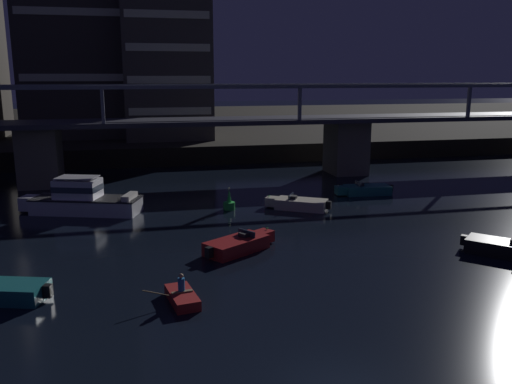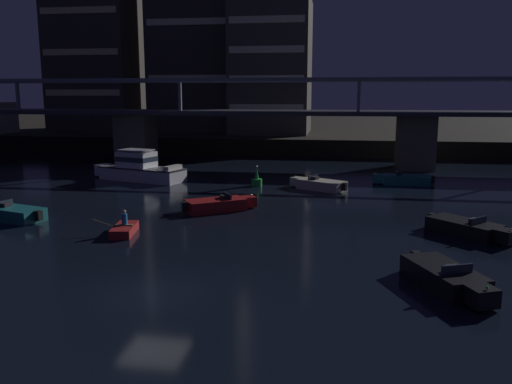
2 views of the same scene
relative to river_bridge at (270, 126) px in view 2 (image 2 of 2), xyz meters
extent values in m
plane|color=black|center=(0.00, -38.05, -4.32)|extent=(400.00, 400.00, 0.00)
cube|color=black|center=(0.00, 48.01, -3.22)|extent=(240.00, 80.00, 2.20)
cube|color=#605B51|center=(-15.33, 0.01, -1.54)|extent=(3.60, 4.40, 5.55)
cube|color=#605B51|center=(15.33, 0.01, -1.54)|extent=(3.60, 4.40, 5.55)
cube|color=#33333D|center=(0.00, 0.01, 1.46)|extent=(97.96, 6.40, 0.45)
cube|color=slate|center=(0.00, -2.89, 4.88)|extent=(97.96, 0.36, 0.36)
cube|color=slate|center=(0.00, 2.91, 4.88)|extent=(97.96, 0.36, 0.36)
cube|color=slate|center=(-27.59, -2.89, 3.28)|extent=(0.30, 0.30, 3.20)
cube|color=slate|center=(-9.20, -2.89, 3.28)|extent=(0.30, 0.30, 3.20)
cube|color=slate|center=(9.20, -2.89, 3.28)|extent=(0.30, 0.30, 3.20)
cube|color=#38332D|center=(-29.64, 22.94, 12.27)|extent=(12.45, 13.16, 28.76)
cube|color=beige|center=(-29.64, 16.31, 3.64)|extent=(11.45, 0.10, 0.90)
cube|color=beige|center=(-29.64, 16.31, 9.39)|extent=(11.45, 0.10, 0.90)
cube|color=beige|center=(-29.64, 16.31, 15.14)|extent=(11.45, 0.10, 0.90)
cube|color=beige|center=(-13.69, 17.48, 5.66)|extent=(12.46, 0.10, 0.90)
cube|color=beige|center=(-13.69, 17.48, 13.43)|extent=(12.46, 0.10, 0.90)
cube|color=#423D38|center=(-2.20, 19.68, 7.29)|extent=(10.81, 12.79, 18.82)
cube|color=beige|center=(-2.20, 13.24, 1.65)|extent=(9.94, 0.10, 0.90)
cube|color=beige|center=(-2.20, 13.24, 5.41)|extent=(9.94, 0.10, 0.90)
cube|color=beige|center=(-2.20, 13.24, 9.17)|extent=(9.94, 0.10, 0.90)
cube|color=beige|center=(-2.20, 13.24, 12.94)|extent=(9.94, 0.10, 0.90)
cube|color=silver|center=(-10.31, -11.69, -3.72)|extent=(8.41, 5.00, 1.20)
cube|color=silver|center=(-14.62, -10.25, -3.64)|extent=(1.50, 1.71, 1.04)
cube|color=black|center=(-10.31, -11.69, -3.17)|extent=(8.51, 5.10, 0.10)
cube|color=white|center=(-10.87, -11.50, -2.42)|extent=(3.70, 3.01, 1.40)
cube|color=#283342|center=(-10.87, -11.50, -2.37)|extent=(3.75, 3.06, 0.44)
cube|color=silver|center=(-10.87, -11.50, -1.57)|extent=(3.33, 2.71, 0.08)
cube|color=#B7B2A8|center=(-7.08, -12.77, -2.94)|extent=(1.23, 2.16, 0.36)
cube|color=black|center=(14.21, -27.02, -3.92)|extent=(3.99, 4.08, 0.80)
cube|color=black|center=(15.86, -28.77, -3.87)|extent=(1.34, 1.33, 0.70)
cube|color=#283342|center=(14.79, -27.64, -3.34)|extent=(1.05, 1.00, 0.36)
cube|color=#262628|center=(14.62, -27.45, -3.40)|extent=(0.68, 0.68, 0.24)
cube|color=black|center=(12.73, -25.45, -3.82)|extent=(0.51, 0.51, 0.60)
sphere|color=beige|center=(16.03, -28.95, -3.44)|extent=(0.12, 0.12, 0.12)
cube|color=#196066|center=(-12.73, -27.55, -3.92)|extent=(4.27, 2.88, 0.80)
cube|color=#283342|center=(-13.55, -27.30, -3.34)|extent=(0.50, 1.32, 0.36)
cube|color=#262628|center=(-13.31, -27.37, -3.40)|extent=(0.55, 0.65, 0.24)
cube|color=black|center=(-10.68, -28.19, -3.82)|extent=(0.45, 0.45, 0.60)
cube|color=beige|center=(5.97, -14.16, -3.92)|extent=(4.28, 3.56, 0.80)
cube|color=beige|center=(3.91, -12.92, -3.87)|extent=(1.28, 1.31, 0.70)
cube|color=#283342|center=(5.24, -13.72, -3.34)|extent=(0.78, 1.21, 0.36)
cube|color=#262628|center=(5.46, -13.85, -3.40)|extent=(0.63, 0.69, 0.24)
cube|color=black|center=(7.82, -15.28, -3.82)|extent=(0.49, 0.49, 0.60)
sphere|color=#33D84C|center=(3.70, -12.79, -3.44)|extent=(0.12, 0.12, 0.12)
cube|color=maroon|center=(-0.86, -23.17, -3.92)|extent=(4.25, 3.66, 0.80)
cube|color=maroon|center=(1.14, -21.84, -3.87)|extent=(1.30, 1.32, 0.70)
cube|color=#283342|center=(-0.15, -22.70, -3.34)|extent=(0.83, 1.18, 0.36)
cube|color=#262628|center=(-0.36, -22.84, -3.40)|extent=(0.64, 0.69, 0.24)
cube|color=black|center=(-2.65, -24.36, -3.82)|extent=(0.50, 0.50, 0.60)
sphere|color=#33D84C|center=(1.35, -21.70, -3.44)|extent=(0.12, 0.12, 0.12)
cube|color=#196066|center=(13.21, -10.35, -3.92)|extent=(4.02, 2.04, 0.80)
cube|color=#196066|center=(10.81, -10.20, -3.87)|extent=(0.96, 1.04, 0.70)
cube|color=#283342|center=(12.37, -10.30, -3.34)|extent=(0.19, 1.35, 0.36)
cube|color=#262628|center=(12.61, -10.31, -3.40)|extent=(0.43, 0.58, 0.24)
cube|color=black|center=(15.36, -10.49, -3.82)|extent=(0.38, 0.38, 0.60)
sphere|color=beige|center=(10.56, -10.18, -3.44)|extent=(0.12, 0.12, 0.12)
cube|color=black|center=(11.48, -35.41, -3.92)|extent=(3.15, 4.30, 0.80)
cube|color=black|center=(12.40, -37.64, -3.87)|extent=(1.26, 1.21, 0.70)
cube|color=#283342|center=(11.81, -36.20, -3.34)|extent=(1.29, 0.60, 0.36)
cube|color=#262628|center=(11.71, -35.97, -3.40)|extent=(0.67, 0.58, 0.24)
cube|color=black|center=(10.67, -33.42, -3.82)|extent=(0.47, 0.47, 0.60)
sphere|color=#33D84C|center=(12.49, -37.87, -3.44)|extent=(0.12, 0.12, 0.12)
cylinder|color=green|center=(0.44, -13.05, -4.02)|extent=(0.90, 0.90, 0.60)
cone|color=green|center=(0.44, -13.05, -3.22)|extent=(0.36, 0.36, 1.00)
sphere|color=#F2EAB2|center=(0.44, -13.05, -2.64)|extent=(0.16, 0.16, 0.16)
cube|color=maroon|center=(-4.62, -29.67, -4.08)|extent=(1.51, 2.74, 0.48)
cube|color=#7F6647|center=(-4.62, -29.67, -3.81)|extent=(1.01, 0.36, 0.06)
cylinder|color=#1E66B2|center=(-4.64, -29.57, -3.48)|extent=(0.32, 0.32, 0.60)
sphere|color=tan|center=(-4.64, -29.57, -3.07)|extent=(0.22, 0.22, 0.22)
cylinder|color=olive|center=(-5.66, -29.84, -3.74)|extent=(1.51, 0.30, 0.59)
camera|label=1|loc=(-6.30, -52.78, 5.94)|focal=37.35mm
camera|label=2|loc=(6.90, -56.76, 3.41)|focal=36.76mm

